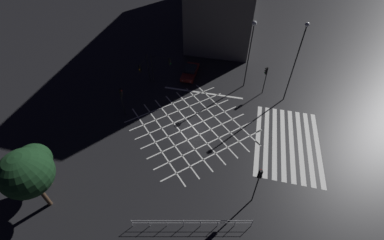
% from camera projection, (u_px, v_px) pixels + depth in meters
% --- Properties ---
extents(ground_plane, '(200.00, 200.00, 0.00)m').
position_uv_depth(ground_plane, '(192.00, 126.00, 29.73)').
color(ground_plane, black).
extents(road_markings, '(15.92, 22.05, 0.01)m').
position_uv_depth(road_markings, '(248.00, 133.00, 28.88)').
color(road_markings, silver).
rests_on(road_markings, ground_plane).
extents(traffic_light_median_north, '(0.36, 0.39, 3.93)m').
position_uv_depth(traffic_light_median_north, '(122.00, 97.00, 29.13)').
color(traffic_light_median_north, black).
rests_on(traffic_light_median_north, ground_plane).
extents(traffic_light_sw_main, '(0.39, 0.36, 4.45)m').
position_uv_depth(traffic_light_sw_main, '(258.00, 180.00, 20.89)').
color(traffic_light_sw_main, black).
rests_on(traffic_light_sw_main, ground_plane).
extents(traffic_light_se_cross, '(0.36, 0.39, 3.93)m').
position_uv_depth(traffic_light_se_cross, '(266.00, 75.00, 32.24)').
color(traffic_light_se_cross, black).
rests_on(traffic_light_se_cross, ground_plane).
extents(traffic_light_ne_cross, '(0.36, 2.80, 4.20)m').
position_uv_depth(traffic_light_ne_cross, '(162.00, 64.00, 33.61)').
color(traffic_light_ne_cross, black).
rests_on(traffic_light_ne_cross, ground_plane).
extents(traffic_light_ne_main, '(2.84, 0.36, 4.23)m').
position_uv_depth(traffic_light_ne_main, '(144.00, 68.00, 32.90)').
color(traffic_light_ne_main, black).
rests_on(traffic_light_ne_main, ground_plane).
extents(street_lamp_east, '(0.58, 0.58, 9.07)m').
position_uv_depth(street_lamp_east, '(251.00, 40.00, 30.65)').
color(street_lamp_east, black).
rests_on(street_lamp_east, ground_plane).
extents(street_lamp_west, '(0.47, 0.47, 10.19)m').
position_uv_depth(street_lamp_west, '(298.00, 53.00, 28.52)').
color(street_lamp_west, black).
rests_on(street_lamp_west, ground_plane).
extents(street_tree_near, '(2.82, 2.82, 5.11)m').
position_uv_depth(street_tree_near, '(34.00, 160.00, 21.68)').
color(street_tree_near, '#473323').
rests_on(street_tree_near, ground_plane).
extents(street_tree_far, '(3.97, 3.97, 6.74)m').
position_uv_depth(street_tree_far, '(27.00, 173.00, 19.47)').
color(street_tree_far, '#473323').
rests_on(street_tree_far, ground_plane).
extents(waiting_car, '(4.46, 1.81, 1.25)m').
position_uv_depth(waiting_car, '(190.00, 71.00, 36.80)').
color(waiting_car, maroon).
rests_on(waiting_car, ground_plane).
extents(pedestrian_railing, '(2.29, 9.62, 1.05)m').
position_uv_depth(pedestrian_railing, '(192.00, 222.00, 20.88)').
color(pedestrian_railing, '#B7B7BC').
rests_on(pedestrian_railing, ground_plane).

